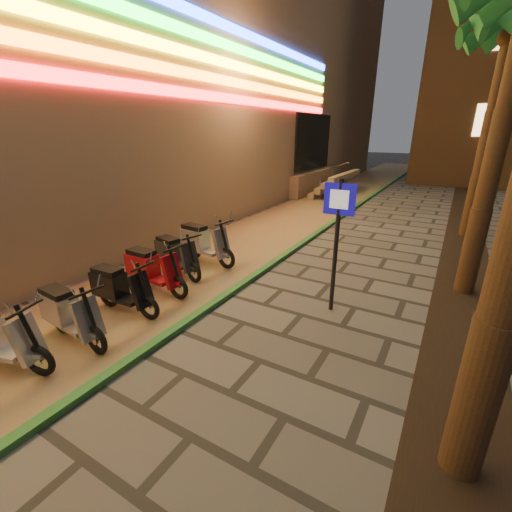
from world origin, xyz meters
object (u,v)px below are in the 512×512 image
Objects in this scene: scooter_9 at (202,242)px; scooter_7 at (151,269)px; pedestrian_sign at (337,229)px; scooter_8 at (174,255)px; scooter_5 at (68,313)px; scooter_6 at (118,288)px.

scooter_7 is at bearing -78.36° from scooter_9.
pedestrian_sign reaches higher than scooter_7.
scooter_8 is (-4.03, -0.18, -1.20)m from pedestrian_sign.
scooter_6 is (-0.08, 1.11, -0.00)m from scooter_5.
scooter_8 is at bearing 104.59° from scooter_7.
pedestrian_sign is 4.16m from scooter_7.
scooter_6 is 1.00m from scooter_7.
scooter_7 is at bearing 95.15° from scooter_6.
pedestrian_sign is at bearing 27.98° from scooter_6.
scooter_7 is at bearing -63.43° from scooter_8.
scooter_9 is at bearing 98.91° from scooter_5.
scooter_6 is at bearing -151.53° from pedestrian_sign.
scooter_9 reaches higher than scooter_8.
pedestrian_sign reaches higher than scooter_8.
scooter_7 is 0.93× the size of scooter_9.
pedestrian_sign is 1.62× the size of scooter_6.
scooter_8 is (-0.37, 2.00, 0.01)m from scooter_6.
scooter_6 is 3.05m from scooter_9.
scooter_5 is at bearing -68.06° from scooter_8.
pedestrian_sign reaches higher than scooter_9.
scooter_6 is 0.88× the size of scooter_9.
scooter_8 is 0.90× the size of scooter_9.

